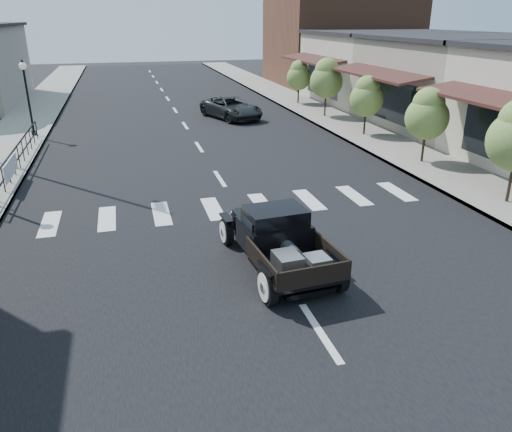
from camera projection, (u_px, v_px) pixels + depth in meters
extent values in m
plane|color=black|center=(274.00, 263.00, 12.21)|extent=(120.00, 120.00, 0.00)
cube|color=black|center=(190.00, 133.00, 25.66)|extent=(14.00, 80.00, 0.02)
cube|color=#99968B|center=(11.00, 142.00, 23.61)|extent=(3.00, 80.00, 0.15)
cube|color=gray|center=(343.00, 124.00, 27.66)|extent=(3.00, 80.00, 0.15)
cube|color=gray|center=(473.00, 84.00, 26.60)|extent=(10.00, 9.00, 4.50)
cube|color=#BAB09D|center=(390.00, 68.00, 34.67)|extent=(10.00, 9.00, 4.50)
cube|color=brown|center=(339.00, 42.00, 43.30)|extent=(11.00, 10.00, 7.00)
imported|color=black|center=(231.00, 108.00, 29.18)|extent=(3.46, 4.91, 1.24)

